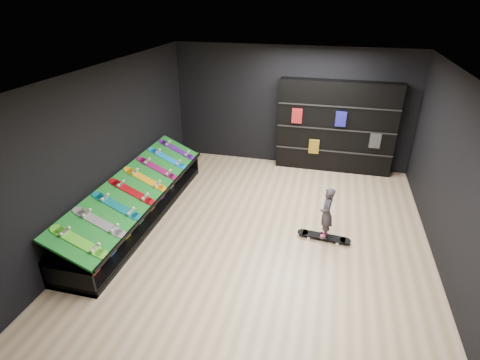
% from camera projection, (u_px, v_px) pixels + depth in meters
% --- Properties ---
extents(floor, '(6.00, 7.00, 0.01)m').
position_uv_depth(floor, '(263.00, 234.00, 7.10)').
color(floor, tan).
rests_on(floor, ground).
extents(ceiling, '(6.00, 7.00, 0.01)m').
position_uv_depth(ceiling, '(268.00, 73.00, 5.74)').
color(ceiling, white).
rests_on(ceiling, ground).
extents(wall_back, '(6.00, 0.02, 3.00)m').
position_uv_depth(wall_back, '(291.00, 107.00, 9.45)').
color(wall_back, black).
rests_on(wall_back, ground).
extents(wall_front, '(6.00, 0.02, 3.00)m').
position_uv_depth(wall_front, '(195.00, 315.00, 3.39)').
color(wall_front, black).
rests_on(wall_front, ground).
extents(wall_left, '(0.02, 7.00, 3.00)m').
position_uv_depth(wall_left, '(109.00, 147.00, 7.07)').
color(wall_left, black).
rests_on(wall_left, ground).
extents(wall_right, '(0.02, 7.00, 3.00)m').
position_uv_depth(wall_right, '(457.00, 182.00, 5.77)').
color(wall_right, black).
rests_on(wall_right, ground).
extents(display_rack, '(0.90, 4.50, 0.50)m').
position_uv_depth(display_rack, '(139.00, 206.00, 7.54)').
color(display_rack, black).
rests_on(display_rack, ground).
extents(turf_ramp, '(0.92, 4.50, 0.46)m').
position_uv_depth(turf_ramp, '(139.00, 186.00, 7.32)').
color(turf_ramp, '#0E5A17').
rests_on(turf_ramp, display_rack).
extents(back_shelving, '(2.83, 0.33, 2.26)m').
position_uv_depth(back_shelving, '(336.00, 127.00, 9.21)').
color(back_shelving, black).
rests_on(back_shelving, ground).
extents(floor_skateboard, '(1.00, 0.32, 0.09)m').
position_uv_depth(floor_skateboard, '(324.00, 238.00, 6.93)').
color(floor_skateboard, black).
rests_on(floor_skateboard, ground).
extents(child, '(0.17, 0.23, 0.59)m').
position_uv_depth(child, '(325.00, 222.00, 6.77)').
color(child, black).
rests_on(child, floor_skateboard).
extents(display_board_0, '(0.93, 0.22, 0.50)m').
position_uv_depth(display_board_0, '(79.00, 242.00, 5.66)').
color(display_board_0, green).
rests_on(display_board_0, turf_ramp).
extents(display_board_1, '(0.93, 0.22, 0.50)m').
position_uv_depth(display_board_1, '(100.00, 223.00, 6.13)').
color(display_board_1, black).
rests_on(display_board_1, turf_ramp).
extents(display_board_2, '(0.93, 0.22, 0.50)m').
position_uv_depth(display_board_2, '(117.00, 206.00, 6.60)').
color(display_board_2, '#0C8C99').
rests_on(display_board_2, turf_ramp).
extents(display_board_3, '(0.93, 0.22, 0.50)m').
position_uv_depth(display_board_3, '(132.00, 192.00, 7.07)').
color(display_board_3, red).
rests_on(display_board_3, turf_ramp).
extents(display_board_4, '(0.93, 0.22, 0.50)m').
position_uv_depth(display_board_4, '(145.00, 179.00, 7.54)').
color(display_board_4, orange).
rests_on(display_board_4, turf_ramp).
extents(display_board_5, '(0.93, 0.22, 0.50)m').
position_uv_depth(display_board_5, '(157.00, 168.00, 8.01)').
color(display_board_5, '#E5198C').
rests_on(display_board_5, turf_ramp).
extents(display_board_6, '(0.93, 0.22, 0.50)m').
position_uv_depth(display_board_6, '(167.00, 158.00, 8.48)').
color(display_board_6, blue).
rests_on(display_board_6, turf_ramp).
extents(display_board_7, '(0.93, 0.22, 0.50)m').
position_uv_depth(display_board_7, '(177.00, 150.00, 8.95)').
color(display_board_7, purple).
rests_on(display_board_7, turf_ramp).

